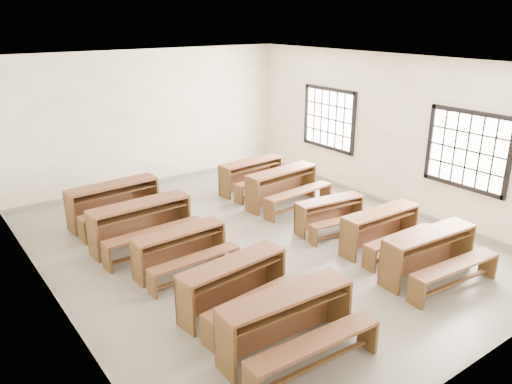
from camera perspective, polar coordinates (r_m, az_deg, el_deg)
room at (r=8.46m, az=0.50°, el=7.43°), size 8.50×8.50×3.20m
desk_set_0 at (r=6.21m, az=3.79°, el=-14.36°), size 1.80×0.99×0.79m
desk_set_1 at (r=7.01m, az=-2.38°, el=-10.30°), size 1.72×1.01×0.74m
desk_set_2 at (r=8.13m, az=-8.54°, el=-6.34°), size 1.56×0.85×0.69m
desk_set_3 at (r=9.07m, az=-12.89°, el=-3.30°), size 1.84×1.00×0.81m
desk_set_4 at (r=10.22m, az=-15.83°, el=-0.94°), size 1.84×1.03×0.81m
desk_set_5 at (r=8.28m, az=19.37°, el=-6.47°), size 1.75×1.00×0.76m
desk_set_6 at (r=9.03m, az=14.23°, el=-3.91°), size 1.60×0.85×0.71m
desk_set_7 at (r=9.63m, az=8.54°, el=-2.31°), size 1.47×0.88×0.63m
desk_set_8 at (r=10.80m, az=3.14°, el=0.82°), size 1.80×1.04×0.78m
desk_set_9 at (r=11.64m, az=-0.38°, el=2.12°), size 1.69×0.98×0.73m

